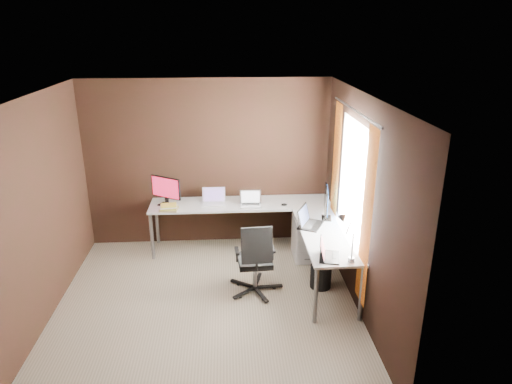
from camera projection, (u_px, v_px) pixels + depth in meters
room at (233, 205)px, 5.16m from camera, size 3.60×3.60×2.50m
desk at (269, 218)px, 6.31m from camera, size 2.65×2.25×0.73m
drawer_pedestal at (308, 238)px, 6.58m from camera, size 0.42×0.50×0.60m
monitor_left at (166, 189)px, 6.54m from camera, size 0.43×0.28×0.43m
monitor_right at (326, 202)px, 6.08m from camera, size 0.16×0.52×0.43m
laptop_white at (214, 200)px, 6.67m from camera, size 0.34×0.25×0.22m
laptop_silver at (251, 202)px, 6.60m from camera, size 0.31×0.23×0.21m
laptop_black_big at (308, 221)px, 5.94m from camera, size 0.41×0.45×0.25m
laptop_black_small at (327, 254)px, 5.12m from camera, size 0.29×0.36×0.21m
book_stack at (169, 207)px, 6.43m from camera, size 0.26×0.22×0.08m
mouse_left at (167, 208)px, 6.47m from camera, size 0.10×0.09×0.03m
mouse_corner at (284, 205)px, 6.59m from camera, size 0.10×0.07×0.03m
desk_lamp at (346, 232)px, 4.98m from camera, size 0.18×0.21×0.53m
office_chair at (255, 272)px, 5.71m from camera, size 0.54×0.54×0.96m
wastebasket at (321, 276)px, 5.86m from camera, size 0.34×0.34×0.31m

